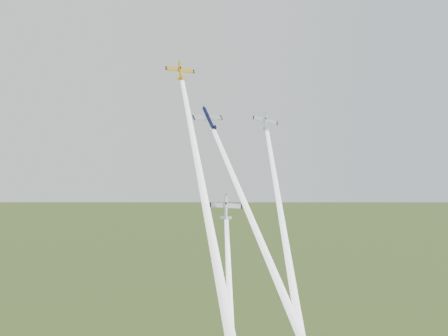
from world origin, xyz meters
TOP-DOWN VIEW (x-y plane):
  - plane_yellow at (-8.96, 0.25)m, footprint 7.24×5.47m
  - smoke_trail_yellow at (-7.34, -20.67)m, footprint 5.24×40.09m
  - plane_navy at (-2.88, -3.15)m, footprint 9.96×8.41m
  - smoke_trail_navy at (6.06, -23.82)m, footprint 19.09×40.41m
  - plane_silver_right at (13.36, 4.55)m, footprint 7.96×5.02m
  - smoke_trail_silver_right at (11.49, -18.07)m, footprint 5.72×43.48m
  - plane_silver_low at (-0.61, -10.26)m, footprint 8.34×6.27m

SIDE VIEW (x-z plane):
  - smoke_trail_silver_right at x=11.49m, z-range 40.76..101.27m
  - smoke_trail_navy at x=6.06m, z-range 41.27..101.28m
  - plane_silver_low at x=-0.61m, z-range 79.98..86.92m
  - smoke_trail_yellow at x=-7.34m, z-range 56.92..112.57m
  - plane_silver_right at x=13.36m, z-range 99.64..106.90m
  - plane_navy at x=-2.88m, z-range 99.45..107.11m
  - plane_yellow at x=-8.96m, z-range 111.14..118.01m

